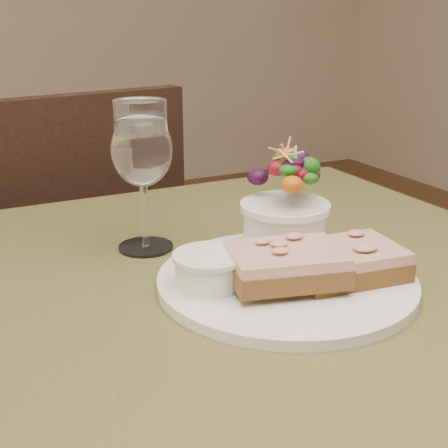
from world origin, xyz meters
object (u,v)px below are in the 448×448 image
dinner_plate (286,281)px  ramekin (210,268)px  sandwich_back (286,264)px  wine_glass (142,154)px  cafe_table (245,359)px  chair_far (65,356)px  salad_bowl (285,204)px  sandwich_front (346,261)px

dinner_plate → ramekin: bearing=169.2°
sandwich_back → ramekin: size_ratio=1.86×
ramekin → wine_glass: size_ratio=0.42×
ramekin → wine_glass: wine_glass is taller
cafe_table → sandwich_back: sandwich_back is taller
cafe_table → wine_glass: size_ratio=4.57×
wine_glass → chair_far: bearing=91.4°
dinner_plate → salad_bowl: (0.04, 0.07, 0.07)m
cafe_table → sandwich_front: (0.09, -0.06, 0.13)m
chair_far → sandwich_back: chair_far is taller
chair_far → sandwich_front: bearing=92.9°
sandwich_front → salad_bowl: (-0.02, 0.09, 0.04)m
dinner_plate → wine_glass: wine_glass is taller
chair_far → wine_glass: size_ratio=5.14×
sandwich_front → sandwich_back: size_ratio=0.94×
wine_glass → sandwich_back: bearing=-66.5°
sandwich_front → wine_glass: 0.28m
salad_bowl → wine_glass: size_ratio=0.73×
dinner_plate → sandwich_back: sandwich_back is taller
dinner_plate → salad_bowl: 0.10m
ramekin → salad_bowl: size_ratio=0.58×
chair_far → cafe_table: bearing=86.6°
ramekin → salad_bowl: 0.14m
cafe_table → wine_glass: wine_glass is taller
sandwich_front → salad_bowl: salad_bowl is taller
wine_glass → ramekin: bearing=-84.8°
cafe_table → salad_bowl: size_ratio=6.30×
chair_far → wine_glass: (0.01, -0.56, 0.58)m
dinner_plate → salad_bowl: bearing=60.5°
sandwich_back → wine_glass: 0.23m
ramekin → chair_far: bearing=92.2°
dinner_plate → salad_bowl: salad_bowl is taller
dinner_plate → chair_far: bearing=98.8°
sandwich_back → wine_glass: wine_glass is taller
ramekin → wine_glass: bearing=95.2°
chair_far → sandwich_front: chair_far is taller
chair_far → sandwich_front: (0.17, -0.76, 0.48)m
chair_far → dinner_plate: chair_far is taller
chair_far → dinner_plate: bearing=89.0°
chair_far → salad_bowl: (0.15, -0.67, 0.53)m
cafe_table → sandwich_back: 0.15m
sandwich_front → sandwich_back: sandwich_back is taller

